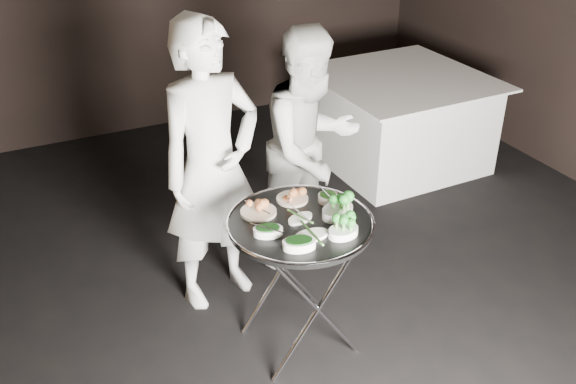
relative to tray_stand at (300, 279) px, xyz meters
name	(u,v)px	position (x,y,z in m)	size (l,w,h in m)	color
floor	(308,337)	(0.08, 0.03, -0.49)	(6.00, 7.00, 0.05)	black
tray_stand	(300,279)	(0.00, 0.00, 0.00)	(0.56, 0.48, 0.83)	silver
serving_tray	(300,223)	(0.00, 0.00, 0.37)	(0.79, 0.79, 0.04)	black
potato_plate_a	(258,208)	(-0.17, 0.17, 0.41)	(0.20, 0.20, 0.07)	beige
potato_plate_b	(292,196)	(0.06, 0.22, 0.41)	(0.19, 0.19, 0.06)	beige
greens_bowl	(328,197)	(0.24, 0.12, 0.41)	(0.11, 0.11, 0.06)	white
asparagus_plate_a	(300,218)	(0.01, 0.01, 0.40)	(0.18, 0.13, 0.03)	white
asparagus_plate_b	(312,234)	(-0.02, -0.16, 0.40)	(0.19, 0.11, 0.04)	white
spinach_bowl_a	(268,230)	(-0.21, -0.04, 0.41)	(0.18, 0.15, 0.06)	white
spinach_bowl_b	(299,243)	(-0.12, -0.22, 0.41)	(0.19, 0.15, 0.07)	white
broccoli_bowl_a	(337,210)	(0.21, -0.04, 0.42)	(0.23, 0.20, 0.08)	white
broccoli_bowl_b	(343,230)	(0.14, -0.22, 0.41)	(0.18, 0.14, 0.07)	white
serving_utensils	(297,207)	(0.02, 0.07, 0.43)	(0.58, 0.42, 0.01)	silver
waiter_left	(212,168)	(-0.25, 0.67, 0.45)	(0.67, 0.44, 1.83)	silver
waiter_right	(311,148)	(0.50, 0.82, 0.36)	(0.80, 0.62, 1.65)	silver
dining_table	(398,120)	(1.88, 1.76, -0.06)	(1.41, 1.41, 0.81)	white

